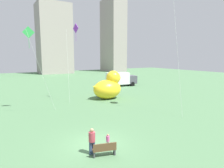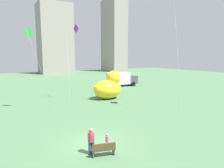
{
  "view_description": "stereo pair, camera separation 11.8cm",
  "coord_description": "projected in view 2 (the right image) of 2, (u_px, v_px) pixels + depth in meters",
  "views": [
    {
      "loc": [
        -5.9,
        -11.94,
        6.26
      ],
      "look_at": [
        4.74,
        5.51,
        3.34
      ],
      "focal_mm": 31.36,
      "sensor_mm": 36.0,
      "label": 1
    },
    {
      "loc": [
        -5.8,
        -12.0,
        6.26
      ],
      "look_at": [
        4.74,
        5.51,
        3.34
      ],
      "focal_mm": 31.36,
      "sensor_mm": 36.0,
      "label": 2
    }
  ],
  "objects": [
    {
      "name": "city_skyline",
      "position": [
        22.0,
        29.0,
        63.76
      ],
      "size": [
        73.76,
        16.73,
        37.39
      ],
      "color": "gray",
      "rests_on": "ground"
    },
    {
      "name": "park_bench",
      "position": [
        104.0,
        149.0,
        12.28
      ],
      "size": [
        1.55,
        0.84,
        0.9
      ],
      "color": "brown",
      "rests_on": "ground"
    },
    {
      "name": "giant_inflatable_duck",
      "position": [
        109.0,
        87.0,
        28.95
      ],
      "size": [
        4.98,
        3.2,
        4.13
      ],
      "color": "yellow",
      "rests_on": "ground"
    },
    {
      "name": "box_truck",
      "position": [
        121.0,
        79.0,
        41.17
      ],
      "size": [
        6.63,
        3.26,
        2.85
      ],
      "color": "white",
      "rests_on": "ground"
    },
    {
      "name": "kite_green",
      "position": [
        30.0,
        36.0,
        21.22
      ],
      "size": [
        3.02,
        2.56,
        9.47
      ],
      "color": "silver",
      "rests_on": "ground"
    },
    {
      "name": "kite_purple",
      "position": [
        75.0,
        31.0,
        26.61
      ],
      "size": [
        1.63,
        2.33,
        10.66
      ],
      "color": "silver",
      "rests_on": "ground"
    },
    {
      "name": "person_child",
      "position": [
        107.0,
        140.0,
        13.36
      ],
      "size": [
        0.25,
        0.25,
        1.01
      ],
      "color": "silver",
      "rests_on": "ground"
    },
    {
      "name": "person_adult",
      "position": [
        91.0,
        140.0,
        12.5
      ],
      "size": [
        0.42,
        0.42,
        1.72
      ],
      "color": "#38476B",
      "rests_on": "ground"
    },
    {
      "name": "ground_plane",
      "position": [
        95.0,
        144.0,
        14.02
      ],
      "size": [
        140.0,
        140.0,
        0.0
      ],
      "primitive_type": "plane",
      "color": "#4F794F"
    }
  ]
}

